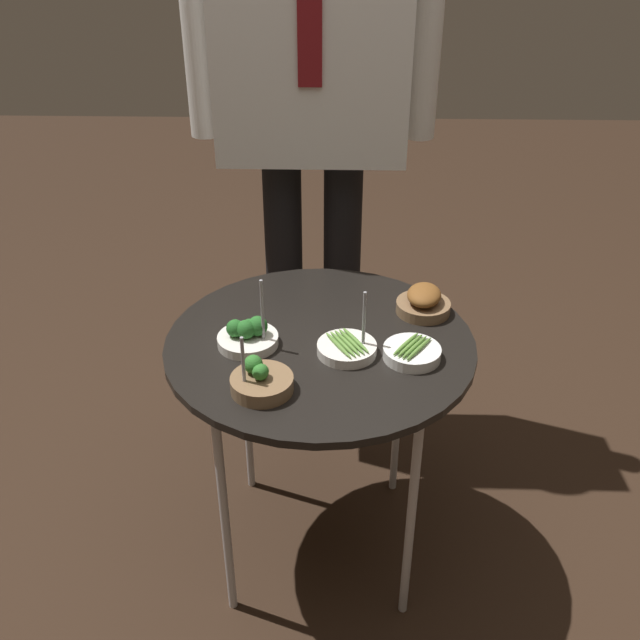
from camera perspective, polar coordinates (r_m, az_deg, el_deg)
The scene contains 8 objects.
ground_plane at distance 1.96m, azimuth 0.00°, elevation -17.22°, with size 8.00×8.00×0.00m, color black.
serving_cart at distance 1.57m, azimuth 0.00°, elevation -2.89°, with size 0.67×0.67×0.63m.
bowl_asparagus_mid_left at distance 1.50m, azimuth 2.18°, elevation -2.22°, with size 0.13×0.13×0.14m.
bowl_roast_far_rim at distance 1.65m, azimuth 8.28°, elevation 1.44°, with size 0.12×0.12×0.06m.
bowl_broccoli_front_right at distance 1.53m, azimuth -5.78°, elevation -1.20°, with size 0.13×0.13×0.16m.
bowl_broccoli_front_center at distance 1.39m, azimuth -4.75°, elevation -4.86°, with size 0.12×0.12×0.13m.
bowl_asparagus_mid_right at distance 1.49m, azimuth 7.37°, elevation -2.59°, with size 0.12×0.12×0.03m.
waiter_figure at distance 1.89m, azimuth -0.66°, elevation 19.98°, with size 0.64×0.24×1.73m.
Camera 1 is at (0.04, -1.30, 1.47)m, focal length 40.00 mm.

